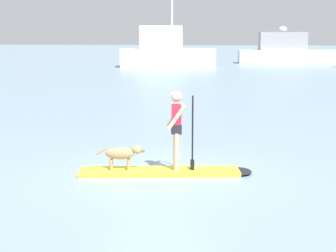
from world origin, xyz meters
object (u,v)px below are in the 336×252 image
(moored_boat_far_port, at_px, (288,52))
(paddleboard, at_px, (170,172))
(moored_boat_outer, at_px, (165,52))
(person_paddler, at_px, (177,125))
(dog, at_px, (122,154))

(moored_boat_far_port, bearing_deg, paddleboard, -93.94)
(moored_boat_outer, relative_size, moored_boat_far_port, 0.82)
(moored_boat_far_port, bearing_deg, moored_boat_outer, -139.61)
(paddleboard, relative_size, moored_boat_outer, 0.39)
(moored_boat_outer, xyz_separation_m, moored_boat_far_port, (12.22, 10.39, -0.21))
(person_paddler, bearing_deg, dog, -168.22)
(dog, height_order, moored_boat_far_port, moored_boat_far_port)
(paddleboard, xyz_separation_m, dog, (-1.02, -0.21, 0.40))
(paddleboard, bearing_deg, dog, -168.22)
(paddleboard, height_order, moored_boat_outer, moored_boat_outer)
(person_paddler, bearing_deg, moored_boat_far_port, 86.21)
(dog, relative_size, moored_boat_outer, 0.11)
(dog, xyz_separation_m, moored_boat_outer, (-7.49, 43.69, 1.08))
(person_paddler, relative_size, moored_boat_outer, 0.17)
(dog, xyz_separation_m, moored_boat_far_port, (4.73, 54.08, 0.87))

